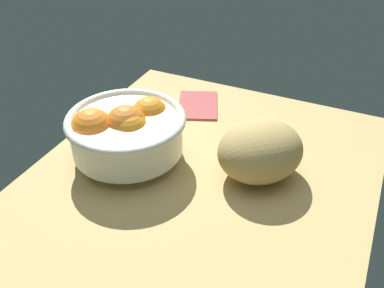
# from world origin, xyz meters

# --- Properties ---
(ground_plane) EXTENTS (0.76, 0.61, 0.03)m
(ground_plane) POSITION_xyz_m (0.00, 0.00, -0.01)
(ground_plane) COLOR tan
(fruit_bowl) EXTENTS (0.23, 0.23, 0.11)m
(fruit_bowl) POSITION_xyz_m (-0.02, -0.15, 0.06)
(fruit_bowl) COLOR white
(fruit_bowl) RESTS_ON ground
(bread_loaf) EXTENTS (0.21, 0.21, 0.11)m
(bread_loaf) POSITION_xyz_m (-0.07, 0.09, 0.05)
(bread_loaf) COLOR tan
(bread_loaf) RESTS_ON ground
(napkin_folded) EXTENTS (0.15, 0.13, 0.01)m
(napkin_folded) POSITION_xyz_m (-0.26, -0.11, 0.00)
(napkin_folded) COLOR #B35050
(napkin_folded) RESTS_ON ground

